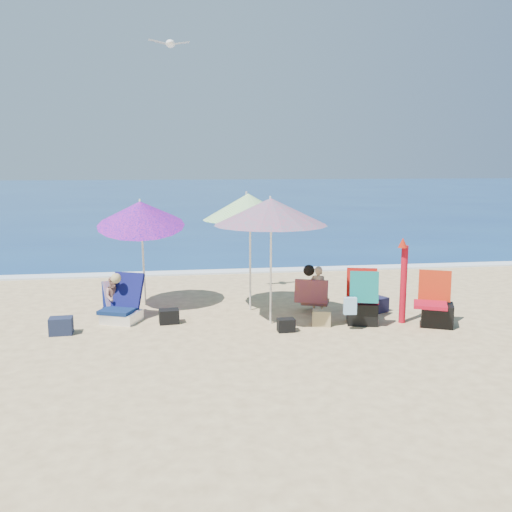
{
  "coord_description": "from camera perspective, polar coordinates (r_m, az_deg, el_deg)",
  "views": [
    {
      "loc": [
        -1.69,
        -8.42,
        2.71
      ],
      "look_at": [
        -0.3,
        1.0,
        1.1
      ],
      "focal_mm": 38.6,
      "sensor_mm": 36.0,
      "label": 1
    }
  ],
  "objects": [
    {
      "name": "furled_umbrella",
      "position": [
        9.66,
        15.02,
        -2.05
      ],
      "size": [
        0.22,
        0.2,
        1.48
      ],
      "color": "#AD0C1C",
      "rests_on": "ground"
    },
    {
      "name": "bag_black_b",
      "position": [
        9.03,
        3.14,
        -7.16
      ],
      "size": [
        0.28,
        0.2,
        0.21
      ],
      "color": "black",
      "rests_on": "ground"
    },
    {
      "name": "ground",
      "position": [
        9.0,
        2.84,
        -7.93
      ],
      "size": [
        120.0,
        120.0,
        0.0
      ],
      "color": "#D8BC84",
      "rests_on": "ground"
    },
    {
      "name": "umbrella_turquoise",
      "position": [
        9.13,
        1.53,
        4.61
      ],
      "size": [
        1.95,
        1.95,
        2.18
      ],
      "color": "white",
      "rests_on": "ground"
    },
    {
      "name": "foam",
      "position": [
        13.88,
        -1.24,
        -1.58
      ],
      "size": [
        120.0,
        0.5,
        0.04
      ],
      "color": "white",
      "rests_on": "ground"
    },
    {
      "name": "camp_chair_right",
      "position": [
        9.56,
        10.92,
        -4.89
      ],
      "size": [
        0.79,
        0.84,
        0.96
      ],
      "color": "red",
      "rests_on": "ground"
    },
    {
      "name": "person_left",
      "position": [
        10.05,
        -14.44,
        -4.15
      ],
      "size": [
        0.52,
        0.59,
        0.82
      ],
      "color": "#AC7867",
      "rests_on": "ground"
    },
    {
      "name": "umbrella_blue",
      "position": [
        10.33,
        -11.87,
        4.34
      ],
      "size": [
        1.61,
        1.67,
        2.2
      ],
      "color": "silver",
      "rests_on": "ground"
    },
    {
      "name": "chair_rainbow",
      "position": [
        10.06,
        -13.84,
        -5.3
      ],
      "size": [
        0.65,
        0.79,
        0.65
      ],
      "color": "#E57650",
      "rests_on": "ground"
    },
    {
      "name": "bag_black_a",
      "position": [
        9.58,
        -9.0,
        -6.2
      ],
      "size": [
        0.35,
        0.28,
        0.24
      ],
      "color": "black",
      "rests_on": "ground"
    },
    {
      "name": "sea",
      "position": [
        53.52,
        -6.6,
        6.57
      ],
      "size": [
        120.0,
        80.0,
        0.12
      ],
      "color": "navy",
      "rests_on": "ground"
    },
    {
      "name": "umbrella_striped",
      "position": [
        10.0,
        -0.81,
        5.12
      ],
      "size": [
        2.05,
        2.05,
        2.21
      ],
      "color": "silver",
      "rests_on": "ground"
    },
    {
      "name": "person_center",
      "position": [
        10.13,
        6.11,
        -3.5
      ],
      "size": [
        0.72,
        0.6,
        0.87
      ],
      "color": "tan",
      "rests_on": "ground"
    },
    {
      "name": "bag_navy_b",
      "position": [
        10.42,
        12.44,
        -4.94
      ],
      "size": [
        0.44,
        0.4,
        0.27
      ],
      "color": "#171733",
      "rests_on": "ground"
    },
    {
      "name": "bag_navy_a",
      "position": [
        9.4,
        -19.55,
        -6.84
      ],
      "size": [
        0.37,
        0.27,
        0.28
      ],
      "color": "#192038",
      "rests_on": "ground"
    },
    {
      "name": "seagull",
      "position": [
        10.62,
        -8.89,
        20.92
      ],
      "size": [
        0.74,
        0.36,
        0.13
      ],
      "color": "white"
    },
    {
      "name": "bag_tan",
      "position": [
        9.41,
        6.8,
        -6.38
      ],
      "size": [
        0.35,
        0.29,
        0.26
      ],
      "color": "tan",
      "rests_on": "ground"
    },
    {
      "name": "chair_navy",
      "position": [
        9.86,
        -13.69,
        -5.35
      ],
      "size": [
        0.81,
        0.87,
        0.8
      ],
      "color": "#0C1F47",
      "rests_on": "ground"
    },
    {
      "name": "camp_chair_left",
      "position": [
        9.78,
        18.15,
        -5.29
      ],
      "size": [
        0.86,
        0.76,
        0.92
      ],
      "color": "#AA0C1F",
      "rests_on": "ground"
    }
  ]
}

